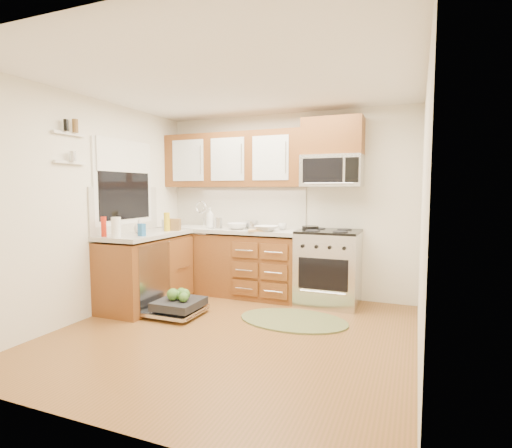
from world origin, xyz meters
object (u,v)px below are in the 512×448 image
at_px(rug, 293,320).
at_px(paper_towel_roll, 116,227).
at_px(bowl_b, 237,226).
at_px(cup, 283,226).
at_px(range, 328,267).
at_px(skillet, 310,227).
at_px(upper_cabinets, 233,160).
at_px(microwave, 332,171).
at_px(dishwasher, 176,307).
at_px(cutting_board, 259,230).
at_px(sink, 196,235).
at_px(stock_pot, 252,224).
at_px(bowl_a, 266,228).

height_order(rug, paper_towel_roll, paper_towel_roll).
distance_m(bowl_b, cup, 0.62).
bearing_deg(range, skillet, 166.14).
bearing_deg(skillet, upper_cabinets, 175.94).
bearing_deg(cup, range, -5.06).
relative_size(microwave, dishwasher, 1.09).
bearing_deg(cup, microwave, 5.74).
bearing_deg(rug, skillet, 92.70).
xyz_separation_m(upper_cabinets, skillet, (1.15, -0.08, -0.90)).
bearing_deg(cutting_board, dishwasher, -126.07).
distance_m(microwave, sink, 2.13).
bearing_deg(microwave, stock_pot, -178.13).
bearing_deg(stock_pot, microwave, 1.87).
distance_m(upper_cabinets, cutting_board, 1.14).
relative_size(upper_cabinets, dishwasher, 2.93).
distance_m(upper_cabinets, bowl_a, 1.15).
distance_m(dishwasher, skillet, 1.96).
relative_size(upper_cabinets, paper_towel_roll, 8.88).
bearing_deg(stock_pot, rug, -45.71).
bearing_deg(skillet, range, -13.86).
xyz_separation_m(rug, bowl_a, (-0.57, 0.63, 0.95)).
xyz_separation_m(upper_cabinets, microwave, (1.41, -0.02, -0.18)).
relative_size(cutting_board, bowl_b, 1.04).
height_order(skillet, cup, cup).
bearing_deg(bowl_a, paper_towel_roll, -136.10).
distance_m(skillet, stock_pot, 0.84).
xyz_separation_m(skillet, cutting_board, (-0.61, -0.27, -0.04)).
xyz_separation_m(stock_pot, bowl_a, (0.31, -0.26, -0.02)).
bearing_deg(range, cup, 174.94).
bearing_deg(dishwasher, cutting_board, 53.93).
bearing_deg(bowl_b, paper_towel_roll, -122.66).
relative_size(bowl_a, cup, 2.48).
bearing_deg(rug, dishwasher, -166.60).
bearing_deg(stock_pot, dishwasher, -110.19).
bearing_deg(paper_towel_roll, cup, 45.72).
xyz_separation_m(sink, bowl_b, (0.69, -0.09, 0.17)).
height_order(bowl_b, cup, cup).
xyz_separation_m(cutting_board, cup, (0.24, 0.27, 0.04)).
distance_m(skillet, bowl_b, 0.99).
xyz_separation_m(upper_cabinets, cutting_board, (0.54, -0.35, -0.94)).
bearing_deg(upper_cabinets, range, -5.89).
bearing_deg(rug, sink, 154.85).
xyz_separation_m(range, skillet, (-0.26, 0.06, 0.50)).
distance_m(upper_cabinets, skillet, 1.46).
xyz_separation_m(microwave, paper_towel_roll, (-2.10, -1.57, -0.66)).
bearing_deg(stock_pot, sink, -173.57).
height_order(upper_cabinets, range, upper_cabinets).
bearing_deg(range, microwave, 90.00).
relative_size(range, bowl_a, 3.29).
height_order(stock_pot, bowl_b, stock_pot).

